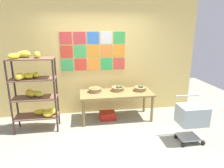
{
  "coord_description": "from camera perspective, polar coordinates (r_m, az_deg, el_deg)",
  "views": [
    {
      "loc": [
        -0.4,
        -3.27,
        2.1
      ],
      "look_at": [
        0.23,
        0.74,
        0.96
      ],
      "focal_mm": 31.64,
      "sensor_mm": 36.0,
      "label": 1
    }
  ],
  "objects": [
    {
      "name": "produce_crate_under_table",
      "position": [
        4.81,
        -1.33,
        -9.05
      ],
      "size": [
        0.36,
        0.3,
        0.17
      ],
      "primitive_type": "cube",
      "color": "red",
      "rests_on": "ground"
    },
    {
      "name": "fruit_basket_centre",
      "position": [
        4.64,
        -4.9,
        -1.61
      ],
      "size": [
        0.32,
        0.32,
        0.13
      ],
      "color": "#8F6E4C",
      "rests_on": "display_table"
    },
    {
      "name": "display_table",
      "position": [
        4.63,
        1.3,
        -3.29
      ],
      "size": [
        1.69,
        0.7,
        0.66
      ],
      "color": "olive",
      "rests_on": "ground"
    },
    {
      "name": "fruit_basket_back_left",
      "position": [
        4.71,
        1.76,
        -1.21
      ],
      "size": [
        0.32,
        0.32,
        0.15
      ],
      "color": "#967347",
      "rests_on": "display_table"
    },
    {
      "name": "back_wall_with_art",
      "position": [
        4.88,
        -4.26,
        8.09
      ],
      "size": [
        4.99,
        0.07,
        2.9
      ],
      "color": "#DCBD68",
      "rests_on": "ground"
    },
    {
      "name": "banana_shelf_unit",
      "position": [
        4.33,
        -21.71,
        -0.58
      ],
      "size": [
        0.89,
        0.48,
        1.68
      ],
      "color": "#342322",
      "rests_on": "ground"
    },
    {
      "name": "shopping_cart",
      "position": [
        4.01,
        22.04,
        -8.7
      ],
      "size": [
        0.5,
        0.44,
        0.87
      ],
      "rotation": [
        0.0,
        0.0,
        -0.02
      ],
      "color": "black",
      "rests_on": "ground"
    },
    {
      "name": "ground",
      "position": [
        3.91,
        -1.78,
        -16.77
      ],
      "size": [
        9.04,
        9.04,
        0.0
      ],
      "primitive_type": "plane",
      "color": "gray"
    },
    {
      "name": "fruit_basket_back_right",
      "position": [
        4.77,
        8.16,
        -1.23
      ],
      "size": [
        0.31,
        0.31,
        0.14
      ],
      "color": "olive",
      "rests_on": "display_table"
    }
  ]
}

